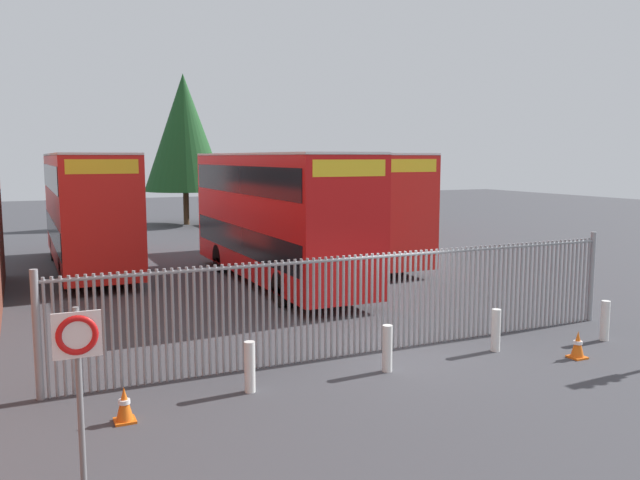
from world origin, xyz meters
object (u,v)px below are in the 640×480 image
Objects in this scene: speed_limit_sign_post at (78,356)px; traffic_cone_mid_forecourt at (124,405)px; double_decker_bus_far_back at (328,188)px; traffic_cone_by_gate at (578,345)px; double_decker_bus_behind_fence_right at (87,207)px; double_decker_bus_behind_fence_left at (338,202)px; bollard_near_left at (250,367)px; bollard_near_right at (496,330)px; bollard_center_front at (387,348)px; bollard_far_right at (605,321)px; double_decker_bus_near_gate at (275,213)px.

traffic_cone_mid_forecourt is at bearing 67.85° from speed_limit_sign_post.
double_decker_bus_far_back reaches higher than traffic_cone_by_gate.
traffic_cone_mid_forecourt is (-9.31, 0.62, 0.00)m from traffic_cone_by_gate.
traffic_cone_mid_forecourt is (-0.95, -15.43, -2.13)m from double_decker_bus_behind_fence_right.
bollard_near_left is at bearing -122.53° from double_decker_bus_behind_fence_left.
bollard_near_left is 0.40× the size of speed_limit_sign_post.
double_decker_bus_behind_fence_left is at bearing 78.66° from bollard_near_right.
double_decker_bus_behind_fence_right is at bearing 84.27° from speed_limit_sign_post.
traffic_cone_by_gate is at bearing 7.56° from speed_limit_sign_post.
double_decker_bus_far_back is 11.38× the size of bollard_near_left.
speed_limit_sign_post is (-8.85, -2.49, 1.30)m from bollard_near_right.
bollard_center_front is 2.90m from bollard_near_right.
double_decker_bus_far_back is 11.38× the size of bollard_near_right.
speed_limit_sign_post is (-0.80, -1.96, 1.49)m from traffic_cone_mid_forecourt.
traffic_cone_by_gate is (4.15, -0.98, -0.19)m from bollard_center_front.
double_decker_bus_behind_fence_left is at bearing 91.12° from bollard_far_right.
double_decker_bus_behind_fence_right is at bearing 95.11° from bollard_near_left.
bollard_near_right is 8.07m from traffic_cone_mid_forecourt.
bollard_near_right is 1.61× the size of traffic_cone_by_gate.
traffic_cone_by_gate is (-1.62, -0.73, -0.19)m from bollard_far_right.
bollard_near_right is at bearing -80.27° from double_decker_bus_near_gate.
bollard_near_left is at bearing -118.66° from double_decker_bus_far_back.
double_decker_bus_behind_fence_left is 1.00× the size of double_decker_bus_far_back.
bollard_far_right is at bearing -56.90° from double_decker_bus_behind_fence_right.
bollard_near_right is (1.60, -9.36, -1.95)m from double_decker_bus_near_gate.
traffic_cone_by_gate is at bearing -155.81° from bollard_far_right.
double_decker_bus_behind_fence_left reaches higher than speed_limit_sign_post.
bollard_center_front is (-1.29, -9.53, -1.95)m from double_decker_bus_near_gate.
bollard_center_front is (-5.51, -13.21, -1.95)m from double_decker_bus_behind_fence_left.
double_decker_bus_behind_fence_left is at bearing 67.37° from bollard_center_front.
bollard_far_right is 1.79m from traffic_cone_by_gate.
bollard_near_left is 2.33m from traffic_cone_mid_forecourt.
double_decker_bus_far_back reaches higher than bollard_near_left.
bollard_near_left is 1.00× the size of bollard_far_right.
double_decker_bus_behind_fence_left is 14.44m from bollard_center_front.
bollard_center_front is at bearing -1.36° from bollard_near_left.
bollard_far_right is at bearing -8.25° from bollard_near_right.
double_decker_bus_near_gate reaches higher than traffic_cone_mid_forecourt.
bollard_near_right is at bearing 15.70° from speed_limit_sign_post.
traffic_cone_mid_forecourt is (-2.29, -0.43, -0.19)m from bollard_near_left.
bollard_near_right is at bearing 1.01° from bollard_near_left.
traffic_cone_by_gate is (-1.36, -14.19, -2.13)m from double_decker_bus_behind_fence_left.
bollard_far_right is 11.98m from speed_limit_sign_post.
double_decker_bus_behind_fence_right is 17.38m from double_decker_bus_far_back.
double_decker_bus_behind_fence_right is (-5.50, 5.54, 0.00)m from double_decker_bus_near_gate.
double_decker_bus_near_gate reaches higher than bollard_center_front.
double_decker_bus_behind_fence_left is at bearing 84.52° from traffic_cone_by_gate.
double_decker_bus_behind_fence_left is 11.38× the size of bollard_near_right.
double_decker_bus_behind_fence_right is 15.61m from traffic_cone_mid_forecourt.
bollard_far_right is 1.61× the size of traffic_cone_by_gate.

